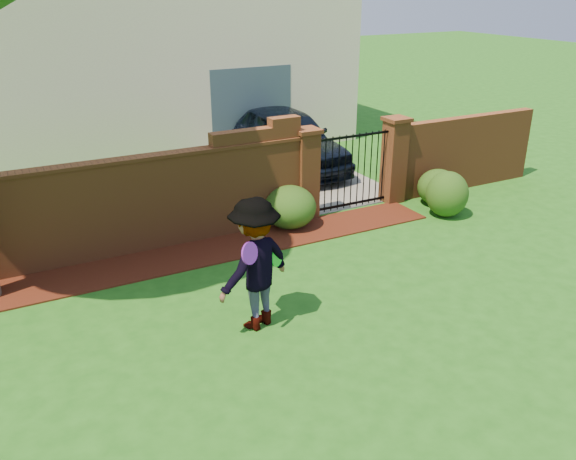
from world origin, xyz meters
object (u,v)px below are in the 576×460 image
frisbee_green (276,257)px  frisbee_purple (250,253)px  man (257,265)px  car (291,141)px

frisbee_green → frisbee_purple: bearing=-147.3°
man → frisbee_green: (0.33, 0.06, 0.02)m
car → frisbee_green: bearing=-119.2°
man → frisbee_purple: (-0.24, -0.31, 0.36)m
frisbee_green → car: bearing=60.2°
man → frisbee_green: man is taller
car → frisbee_purple: size_ratio=15.23×
car → frisbee_green: size_ratio=17.13×
frisbee_purple → frisbee_green: 0.76m
man → frisbee_green: bearing=169.0°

